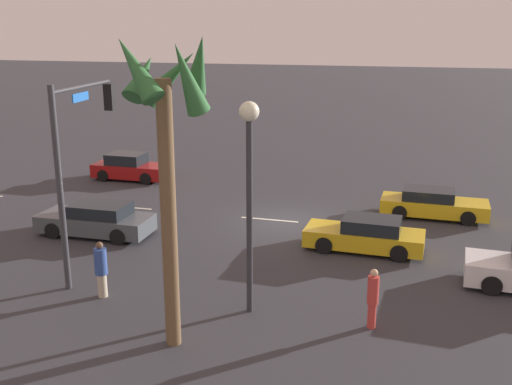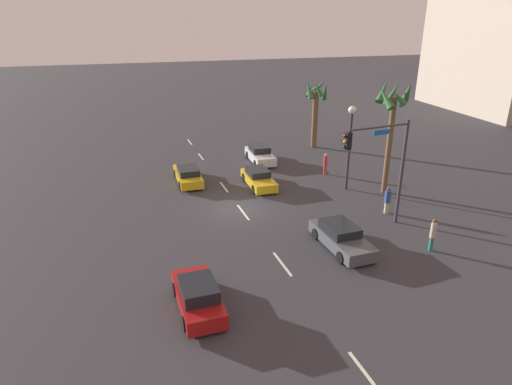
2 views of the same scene
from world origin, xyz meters
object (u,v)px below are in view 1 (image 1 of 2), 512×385
(streetlamp, at_px, (249,169))
(pedestrian_2, at_px, (373,297))
(car_1, at_px, (366,235))
(car_4, at_px, (433,204))
(car_2, at_px, (130,168))
(traffic_signal, at_px, (78,147))
(car_0, at_px, (97,220))
(palm_tree_0, at_px, (169,120))
(pedestrian_0, at_px, (101,268))

(streetlamp, relative_size, pedestrian_2, 3.53)
(car_1, bearing_deg, car_4, -116.38)
(car_2, relative_size, traffic_signal, 0.63)
(car_0, distance_m, streetlamp, 9.95)
(car_2, bearing_deg, car_1, 151.23)
(pedestrian_2, relative_size, palm_tree_0, 0.22)
(pedestrian_0, xyz_separation_m, palm_tree_0, (-3.37, 2.00, 5.04))
(car_0, relative_size, traffic_signal, 0.71)
(pedestrian_0, xyz_separation_m, pedestrian_2, (-8.28, -0.25, -0.01))
(car_0, relative_size, car_1, 1.04)
(streetlamp, bearing_deg, car_4, -115.70)
(car_1, distance_m, streetlamp, 7.61)
(car_1, bearing_deg, car_2, -28.77)
(car_0, distance_m, traffic_signal, 5.35)
(car_1, height_order, palm_tree_0, palm_tree_0)
(car_1, height_order, pedestrian_0, pedestrian_0)
(car_0, xyz_separation_m, pedestrian_0, (-3.16, 5.12, 0.33))
(car_4, distance_m, palm_tree_0, 15.75)
(car_0, height_order, car_1, car_0)
(car_0, xyz_separation_m, streetlamp, (-7.87, 4.82, 3.73))
(car_0, height_order, pedestrian_0, pedestrian_0)
(car_4, xyz_separation_m, streetlamp, (5.27, 10.94, 3.76))
(traffic_signal, bearing_deg, streetlamp, 167.56)
(streetlamp, xyz_separation_m, palm_tree_0, (1.34, 2.30, 1.64))
(traffic_signal, height_order, pedestrian_2, traffic_signal)
(pedestrian_0, bearing_deg, streetlamp, -176.37)
(car_1, xyz_separation_m, car_4, (-2.46, -4.95, -0.00))
(car_0, xyz_separation_m, car_2, (2.98, -8.67, 0.04))
(traffic_signal, distance_m, streetlamp, 6.38)
(pedestrian_0, relative_size, palm_tree_0, 0.22)
(car_1, distance_m, traffic_signal, 10.83)
(pedestrian_2, bearing_deg, pedestrian_0, 1.73)
(car_0, bearing_deg, streetlamp, 148.52)
(car_2, distance_m, traffic_signal, 13.49)
(car_2, height_order, palm_tree_0, palm_tree_0)
(car_2, bearing_deg, car_0, 108.99)
(car_1, relative_size, car_2, 1.08)
(car_4, height_order, palm_tree_0, palm_tree_0)
(car_1, relative_size, pedestrian_0, 2.45)
(car_4, bearing_deg, palm_tree_0, 63.47)
(car_2, xyz_separation_m, pedestrian_0, (-6.14, 13.79, 0.29))
(car_1, distance_m, car_4, 5.53)
(car_2, height_order, pedestrian_0, pedestrian_0)
(streetlamp, height_order, pedestrian_0, streetlamp)
(car_4, bearing_deg, car_2, -8.98)
(car_1, relative_size, traffic_signal, 0.68)
(car_4, relative_size, streetlamp, 0.74)
(traffic_signal, bearing_deg, car_4, -140.24)
(car_0, height_order, pedestrian_2, pedestrian_2)
(car_1, bearing_deg, palm_tree_0, 63.37)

